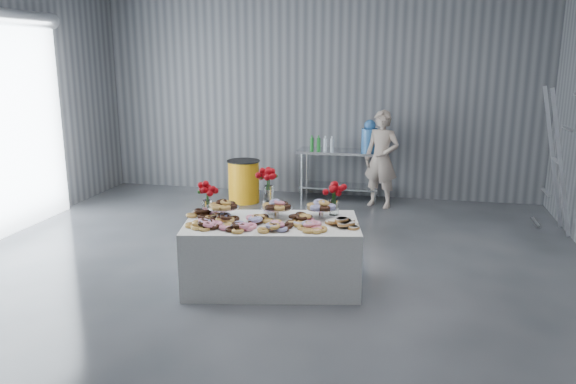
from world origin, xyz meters
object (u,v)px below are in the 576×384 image
person (381,159)px  stepladder (557,161)px  prep_table (340,166)px  trash_barrel (244,181)px  display_table (272,254)px  water_jug (369,137)px

person → stepladder: size_ratio=0.78×
prep_table → trash_barrel: bearing=-162.7°
display_table → water_jug: 4.17m
water_jug → trash_barrel: water_jug is taller
water_jug → display_table: bearing=-100.5°
water_jug → person: size_ratio=0.34×
trash_barrel → prep_table: bearing=17.3°
stepladder → person: bearing=160.3°
prep_table → water_jug: size_ratio=2.71×
water_jug → trash_barrel: (-2.14, -0.51, -0.77)m
display_table → stepladder: size_ratio=0.89×
water_jug → stepladder: (2.76, -1.20, -0.09)m
water_jug → trash_barrel: bearing=-166.6°
prep_table → person: 0.82m
display_table → stepladder: 4.56m
person → trash_barrel: 2.43m
display_table → person: person is taller
water_jug → trash_barrel: 2.33m
display_table → prep_table: prep_table is taller
trash_barrel → stepladder: (4.90, -0.69, 0.69)m
prep_table → person: (0.74, -0.30, 0.21)m
display_table → water_jug: (0.74, 4.03, 0.77)m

